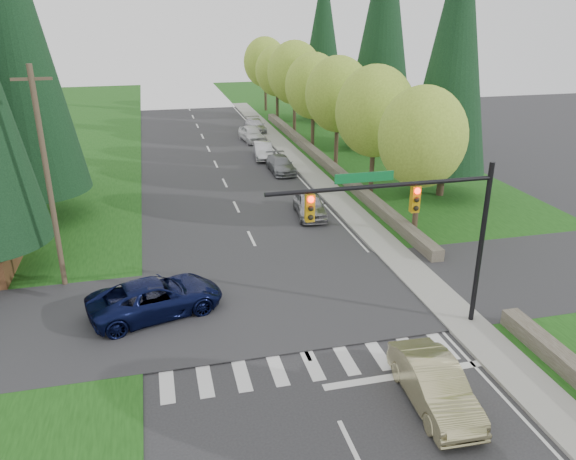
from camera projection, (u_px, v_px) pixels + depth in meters
name	position (u px, v px, depth m)	size (l,w,h in m)	color
ground	(340.00, 423.00, 17.56)	(120.00, 120.00, 0.00)	#28282B
grass_east	(426.00, 196.00, 38.47)	(14.00, 110.00, 0.06)	#184512
grass_west	(18.00, 230.00, 32.71)	(14.00, 110.00, 0.06)	#184512
cross_street	(282.00, 302.00, 24.78)	(120.00, 8.00, 0.10)	#28282B
sidewalk_east	(333.00, 194.00, 38.91)	(1.80, 80.00, 0.13)	gray
curb_east	(321.00, 194.00, 38.72)	(0.20, 80.00, 0.13)	gray
stone_wall_north	(322.00, 160.00, 46.40)	(0.70, 40.00, 0.70)	#4C4438
traffic_signal	(418.00, 214.00, 20.74)	(8.70, 0.37, 6.80)	black
utility_pole	(48.00, 180.00, 24.38)	(1.60, 0.24, 10.00)	#473828
decid_tree_0	(422.00, 137.00, 30.15)	(4.80, 4.80, 8.37)	#38281C
decid_tree_1	(375.00, 111.00, 36.42)	(5.20, 5.20, 8.80)	#38281C
decid_tree_2	(338.00, 94.00, 42.64)	(5.00, 5.00, 8.82)	#38281C
decid_tree_3	(313.00, 86.00, 49.07)	(5.00, 5.00, 8.55)	#38281C
decid_tree_4	(295.00, 73.00, 55.26)	(5.40, 5.40, 9.18)	#38281C
decid_tree_5	(277.00, 71.00, 61.72)	(4.80, 4.80, 8.30)	#38281C
decid_tree_6	(265.00, 62.00, 67.94)	(5.20, 5.20, 8.86)	#38281C
conifer_w_c	(8.00, 23.00, 30.56)	(6.46, 6.46, 20.80)	#38281C
conifer_e_a	(455.00, 47.00, 35.07)	(5.44, 5.44, 17.80)	#38281C
conifer_e_b	(383.00, 24.00, 47.55)	(6.12, 6.12, 19.80)	#38281C
conifer_e_c	(323.00, 35.00, 60.52)	(5.10, 5.10, 16.80)	#38281C
sedan_champagne	(435.00, 385.00, 18.16)	(1.58, 4.54, 1.50)	tan
suv_navy	(156.00, 297.00, 23.55)	(2.58, 5.58, 1.55)	#0A1036
parked_car_a	(310.00, 204.00, 34.74)	(1.73, 4.30, 1.47)	#9E9EA3
parked_car_b	(281.00, 164.00, 43.98)	(1.75, 4.31, 1.25)	gray
parked_car_c	(263.00, 150.00, 47.98)	(1.44, 4.12, 1.36)	#B4B5BA
parked_car_d	(252.00, 134.00, 54.00)	(1.75, 4.36, 1.48)	silver
parked_car_e	(255.00, 126.00, 58.15)	(1.84, 4.52, 1.31)	#B8B8BD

